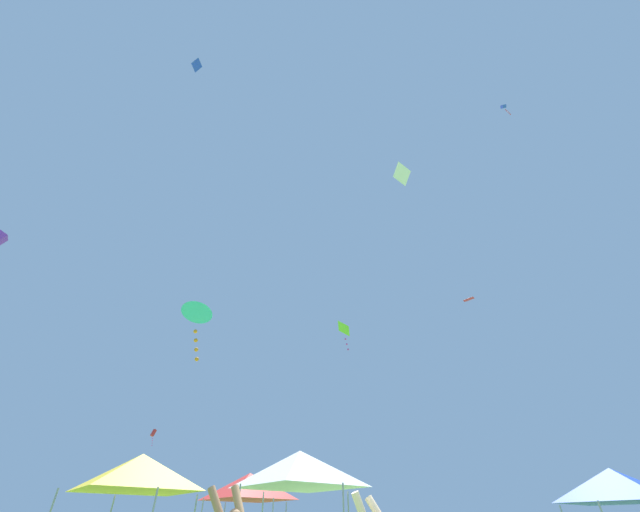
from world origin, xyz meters
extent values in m
cylinder|color=#9E704C|center=(-1.32, 0.37, 1.73)|extent=(0.39, 0.29, 0.60)
cylinder|color=#9E704C|center=(-1.66, 0.40, 1.72)|extent=(0.41, 0.15, 0.59)
pyramid|color=red|center=(-4.77, 13.48, 3.03)|extent=(3.33, 3.33, 1.06)
pyramid|color=blue|center=(7.90, 7.62, 2.51)|extent=(2.76, 2.76, 0.88)
pyramid|color=white|center=(-1.63, 8.12, 3.10)|extent=(3.41, 3.41, 1.09)
pyramid|color=yellow|center=(-6.35, 6.40, 2.87)|extent=(3.15, 3.15, 1.01)
pyramid|color=blue|center=(-9.14, 5.99, 26.98)|extent=(0.69, 0.69, 0.64)
pyramid|color=red|center=(11.14, 26.00, 18.88)|extent=(1.38, 1.25, 0.49)
cube|color=blue|center=(12.32, 11.13, 26.62)|extent=(0.31, 0.57, 0.61)
sphere|color=red|center=(12.36, 11.12, 26.20)|extent=(0.08, 0.08, 0.08)
sphere|color=red|center=(12.40, 11.12, 26.04)|extent=(0.08, 0.08, 0.08)
sphere|color=red|center=(12.44, 11.11, 25.89)|extent=(0.08, 0.08, 0.08)
sphere|color=red|center=(12.48, 11.10, 25.73)|extent=(0.08, 0.08, 0.08)
sphere|color=red|center=(12.52, 11.10, 25.57)|extent=(0.08, 0.08, 0.08)
cube|color=red|center=(-17.76, 27.92, 8.26)|extent=(0.38, 0.48, 0.62)
sphere|color=#D6389E|center=(-17.72, 27.90, 7.82)|extent=(0.08, 0.08, 0.08)
sphere|color=#D6389E|center=(-17.67, 27.88, 7.62)|extent=(0.08, 0.08, 0.08)
sphere|color=#D6389E|center=(-17.63, 27.86, 7.43)|extent=(0.08, 0.08, 0.08)
sphere|color=#D6389E|center=(-17.59, 27.84, 7.24)|extent=(0.08, 0.08, 0.08)
cone|color=#2DB7CC|center=(-5.34, 5.93, 8.10)|extent=(1.22, 1.20, 0.50)
sphere|color=orange|center=(-5.25, 5.93, 7.28)|extent=(0.14, 0.14, 0.14)
sphere|color=orange|center=(-5.17, 5.93, 6.92)|extent=(0.14, 0.14, 0.14)
sphere|color=orange|center=(-5.08, 5.92, 6.57)|extent=(0.14, 0.14, 0.14)
sphere|color=orange|center=(-4.99, 5.92, 6.22)|extent=(0.14, 0.14, 0.14)
pyramid|color=white|center=(4.65, 13.52, 22.89)|extent=(1.28, 1.47, 0.83)
pyramid|color=#75D138|center=(-0.64, 27.68, 17.25)|extent=(1.52, 1.54, 0.95)
sphere|color=#D6389E|center=(-0.56, 27.56, 16.08)|extent=(0.17, 0.17, 0.17)
sphere|color=#D6389E|center=(-0.46, 27.47, 15.52)|extent=(0.17, 0.17, 0.17)
sphere|color=#D6389E|center=(-0.36, 27.38, 14.96)|extent=(0.17, 0.17, 0.17)
camera|label=1|loc=(0.60, -6.22, 1.48)|focal=21.17mm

